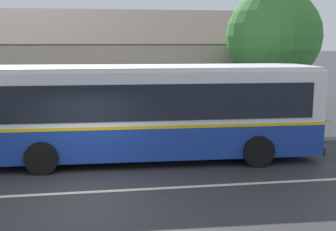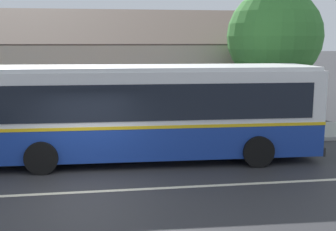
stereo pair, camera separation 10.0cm
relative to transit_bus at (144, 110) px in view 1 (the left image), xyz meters
name	(u,v)px [view 1 (the left image)]	position (x,y,z in m)	size (l,w,h in m)	color
ground_plane	(87,192)	(-1.82, -2.90, -1.69)	(300.00, 300.00, 0.00)	#2D2D30
sidewalk_far	(92,138)	(-1.82, 3.10, -1.61)	(60.00, 3.00, 0.15)	#9E9E99
lane_divider_stripe	(87,192)	(-1.82, -2.90, -1.68)	(60.00, 0.16, 0.01)	beige
community_building	(46,77)	(-4.44, 10.16, 0.31)	(25.13, 8.94, 6.69)	tan
transit_bus	(144,110)	(0.00, 0.00, 0.00)	(11.57, 3.03, 3.14)	navy
street_tree_primary	(273,37)	(6.11, 4.16, 2.44)	(4.14, 4.14, 6.21)	#4C3828
bus_stop_sign	(289,99)	(6.03, 2.09, -0.05)	(0.36, 0.07, 2.40)	gray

